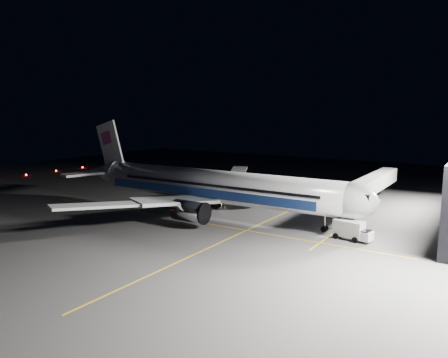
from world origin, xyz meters
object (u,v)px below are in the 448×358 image
Objects in this scene: safety_cone_a at (226,202)px; safety_cone_b at (223,204)px; jet_bridge at (367,186)px; service_truck at (352,230)px; baggage_tug at (224,198)px; safety_cone_c at (234,198)px; airliner at (210,186)px.

safety_cone_a is 1.99m from safety_cone_b.
service_truck is at bearing -80.52° from jet_bridge.
jet_bridge is at bearing 1.05° from baggage_tug.
safety_cone_a reaches higher than safety_cone_c.
baggage_tug is 4.38× the size of safety_cone_b.
baggage_tug is (-26.97, -7.36, -3.85)m from jet_bridge.
jet_bridge is (23.08, 18.06, -0.58)m from airliner.
safety_cone_b is 1.12× the size of safety_cone_c.
airliner is 1.79× the size of jet_bridge.
safety_cone_b is (-1.90, 7.37, -4.87)m from airliner.
service_truck is at bearing -21.61° from safety_cone_a.
jet_bridge is 5.98× the size of service_truck.
jet_bridge is at bearing 18.97° from safety_cone_a.
safety_cone_c is at bearing -171.33° from jet_bridge.
service_truck reaches higher than safety_cone_b.
airliner reaches higher than jet_bridge.
safety_cone_b is 6.82m from safety_cone_c.
safety_cone_a is at bearing 102.77° from safety_cone_b.
airliner is 103.14× the size of safety_cone_a.
baggage_tug is at bearing 166.44° from service_truck.
jet_bridge is 27.25m from safety_cone_c.
airliner reaches higher than baggage_tug.
airliner is 24.20× the size of baggage_tug.
safety_cone_a is 1.03× the size of safety_cone_b.
safety_cone_c is at bearing 69.21° from baggage_tug.
safety_cone_a is (1.55, -1.38, -0.43)m from baggage_tug.
safety_cone_b is at bearing -76.31° from safety_cone_c.
jet_bridge is at bearing 8.67° from safety_cone_c.
safety_cone_b is (-24.98, -10.68, -4.29)m from jet_bridge.
safety_cone_b is (1.99, -3.32, -0.44)m from baggage_tug.
safety_cone_c is (-26.59, -4.06, -4.32)m from jet_bridge.
safety_cone_a is (-2.34, 9.32, -4.87)m from airliner.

